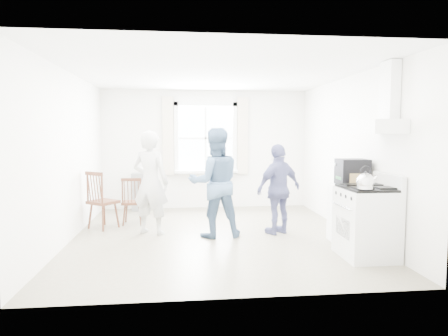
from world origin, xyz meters
TOP-DOWN VIEW (x-y plane):
  - room_shell at (0.00, 0.00)m, footprint 4.62×5.12m
  - window_assembly at (0.00, 2.45)m, footprint 1.88×0.24m
  - range_hood at (2.07, -1.35)m, footprint 0.45×0.76m
  - shelf_unit at (-1.40, 2.33)m, footprint 0.40×0.30m
  - gas_stove at (1.91, -1.35)m, footprint 0.68×0.76m
  - kettle at (1.74, -1.64)m, footprint 0.22×0.22m
  - low_cabinet at (1.98, -0.65)m, footprint 0.50×0.55m
  - stereo_stack at (1.98, -0.71)m, footprint 0.44×0.39m
  - cardboard_box at (2.02, -0.88)m, footprint 0.34×0.30m
  - windsor_chair_a at (-1.43, 0.89)m, footprint 0.38×0.37m
  - windsor_chair_b at (-1.97, 0.63)m, footprint 0.59×0.59m
  - person_left at (-1.04, 0.22)m, footprint 0.81×0.81m
  - person_mid at (-0.01, -0.06)m, footprint 0.93×0.93m
  - person_right at (1.05, 0.02)m, footprint 1.17×1.17m
  - potted_plant at (0.22, 2.36)m, footprint 0.23×0.23m

SIDE VIEW (x-z plane):
  - shelf_unit at x=-1.40m, z-range 0.00..0.80m
  - low_cabinet at x=1.98m, z-range 0.00..0.90m
  - gas_stove at x=1.91m, z-range -0.08..1.04m
  - windsor_chair_a at x=-1.43m, z-range 0.10..0.97m
  - windsor_chair_b at x=-1.97m, z-range 0.11..1.13m
  - person_right at x=1.05m, z-range 0.00..1.48m
  - person_left at x=-1.04m, z-range 0.00..1.70m
  - person_mid at x=-0.01m, z-range 0.00..1.74m
  - cardboard_box at x=2.02m, z-range 0.90..1.08m
  - potted_plant at x=0.22m, z-range 0.85..1.22m
  - kettle at x=1.74m, z-range 0.90..1.21m
  - stereo_stack at x=1.98m, z-range 0.90..1.28m
  - room_shell at x=0.00m, z-range -0.02..2.62m
  - window_assembly at x=0.00m, z-range 0.61..2.31m
  - range_hood at x=2.07m, z-range 1.43..2.37m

